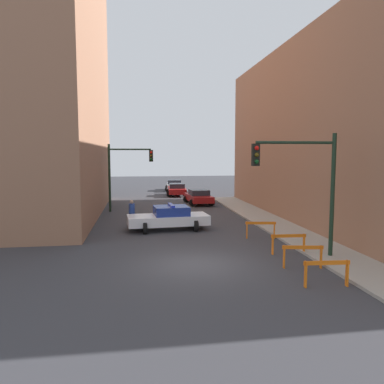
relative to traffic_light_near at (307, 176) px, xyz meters
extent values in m
plane|color=#38383D|center=(-4.73, -0.11, -3.53)|extent=(120.00, 120.00, 0.00)
cube|color=#9E998E|center=(1.47, -0.11, -3.47)|extent=(2.40, 44.00, 0.12)
cube|color=#93664C|center=(8.67, 7.89, 2.33)|extent=(12.00, 28.00, 11.71)
cylinder|color=black|center=(1.17, 0.01, -0.81)|extent=(0.18, 0.18, 5.20)
cylinder|color=black|center=(-0.53, 0.01, 1.39)|extent=(3.40, 0.12, 0.12)
cube|color=black|center=(-2.23, 0.01, 0.89)|extent=(0.30, 0.22, 0.90)
sphere|color=red|center=(-2.23, -0.14, 1.16)|extent=(0.18, 0.18, 0.18)
sphere|color=#4C3D0C|center=(-2.23, -0.14, 0.89)|extent=(0.18, 0.18, 0.18)
sphere|color=#0C4219|center=(-2.23, -0.14, 0.62)|extent=(0.18, 0.18, 0.18)
cylinder|color=black|center=(-9.13, 14.62, -0.93)|extent=(0.18, 0.18, 5.20)
cylinder|color=black|center=(-7.53, 14.62, 1.27)|extent=(3.20, 0.12, 0.12)
cube|color=black|center=(-5.93, 14.62, 0.77)|extent=(0.30, 0.22, 0.90)
sphere|color=red|center=(-5.93, 14.48, 1.04)|extent=(0.18, 0.18, 0.18)
sphere|color=#4C3D0C|center=(-5.93, 14.48, 0.77)|extent=(0.18, 0.18, 0.18)
sphere|color=#0C4219|center=(-5.93, 14.48, 0.50)|extent=(0.18, 0.18, 0.18)
cube|color=white|center=(-5.24, 6.96, -2.93)|extent=(4.84, 2.24, 0.55)
cube|color=navy|center=(-5.06, 6.98, -2.39)|extent=(2.10, 1.79, 0.52)
cylinder|color=black|center=(-6.62, 5.99, -3.20)|extent=(0.27, 0.68, 0.66)
cylinder|color=black|center=(-6.77, 7.69, -3.20)|extent=(0.27, 0.68, 0.66)
cylinder|color=black|center=(-3.72, 6.23, -3.20)|extent=(0.27, 0.68, 0.66)
cylinder|color=black|center=(-3.86, 7.93, -3.20)|extent=(0.27, 0.68, 0.66)
cube|color=#2633BF|center=(-5.06, 6.98, -2.07)|extent=(0.31, 1.40, 0.12)
cube|color=maroon|center=(-1.65, 17.89, -2.96)|extent=(2.08, 4.41, 0.52)
cube|color=#232833|center=(-1.64, 17.71, -2.46)|extent=(1.70, 1.91, 0.48)
cylinder|color=black|center=(-2.57, 19.16, -3.22)|extent=(0.63, 0.26, 0.62)
cylinder|color=black|center=(-0.91, 19.27, -3.22)|extent=(0.63, 0.26, 0.62)
cylinder|color=black|center=(-2.39, 16.50, -3.22)|extent=(0.63, 0.26, 0.62)
cylinder|color=black|center=(-0.74, 16.61, -3.22)|extent=(0.63, 0.26, 0.62)
cube|color=maroon|center=(-2.85, 24.92, -2.96)|extent=(2.07, 4.41, 0.52)
cube|color=#232833|center=(-2.86, 24.75, -2.46)|extent=(1.70, 1.90, 0.48)
cylinder|color=black|center=(-3.59, 26.30, -3.22)|extent=(0.63, 0.26, 0.62)
cylinder|color=black|center=(-1.93, 26.20, -3.22)|extent=(0.63, 0.26, 0.62)
cylinder|color=black|center=(-3.76, 23.64, -3.22)|extent=(0.63, 0.26, 0.62)
cylinder|color=black|center=(-2.11, 23.53, -3.22)|extent=(0.63, 0.26, 0.62)
cube|color=silver|center=(-2.57, 30.50, -2.96)|extent=(2.18, 4.44, 0.52)
cube|color=#232833|center=(-2.58, 30.32, -2.46)|extent=(1.74, 1.94, 0.48)
cylinder|color=black|center=(-3.27, 31.90, -3.22)|extent=(0.64, 0.28, 0.62)
cylinder|color=black|center=(-1.62, 31.75, -3.22)|extent=(0.64, 0.28, 0.62)
cylinder|color=black|center=(-3.51, 29.24, -3.22)|extent=(0.64, 0.28, 0.62)
cylinder|color=black|center=(-1.86, 29.09, -3.22)|extent=(0.64, 0.28, 0.62)
cylinder|color=#382D23|center=(-7.36, 8.15, -3.12)|extent=(0.32, 0.32, 0.82)
cylinder|color=navy|center=(-7.36, 8.15, -2.40)|extent=(0.41, 0.41, 0.62)
sphere|color=tan|center=(-7.36, 8.15, -1.98)|extent=(0.25, 0.25, 0.22)
cube|color=orange|center=(-0.75, -3.26, -2.70)|extent=(1.60, 0.16, 0.14)
cube|color=orange|center=(-1.47, -3.21, -3.08)|extent=(0.06, 0.16, 0.90)
cube|color=orange|center=(-0.03, -3.31, -3.08)|extent=(0.06, 0.16, 0.90)
cube|color=orange|center=(-0.64, -1.18, -2.70)|extent=(1.59, 0.30, 0.14)
cube|color=orange|center=(-1.35, -1.07, -3.08)|extent=(0.07, 0.17, 0.90)
cube|color=orange|center=(0.07, -1.29, -3.08)|extent=(0.07, 0.17, 0.90)
cube|color=orange|center=(-0.37, 0.86, -2.70)|extent=(1.60, 0.12, 0.14)
cube|color=orange|center=(-1.09, 0.89, -3.08)|extent=(0.06, 0.16, 0.90)
cube|color=orange|center=(0.35, 0.82, -3.08)|extent=(0.06, 0.16, 0.90)
cube|color=orange|center=(-0.60, 4.00, -2.70)|extent=(1.59, 0.31, 0.14)
cube|color=orange|center=(-1.31, 4.12, -3.08)|extent=(0.08, 0.17, 0.90)
cube|color=orange|center=(0.11, 3.88, -3.08)|extent=(0.08, 0.17, 0.90)
camera|label=1|loc=(-6.97, -14.68, 0.94)|focal=35.00mm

